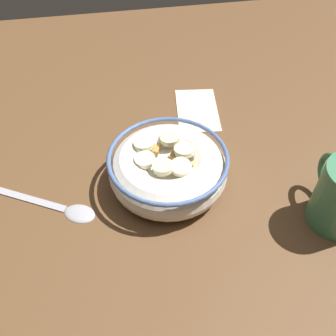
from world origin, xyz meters
TOP-DOWN VIEW (x-y plane):
  - ground_plane at (0.00, 0.00)cm, footprint 109.64×109.64cm
  - cereal_bowl at (0.01, -0.00)cm, footprint 16.16×16.16cm
  - spoon at (-2.12, 14.45)cm, footprint 9.36×14.94cm
  - folded_napkin at (14.99, -7.76)cm, footprint 12.17×8.24cm

SIDE VIEW (x-z plane):
  - ground_plane at x=0.00cm, z-range -2.00..0.00cm
  - folded_napkin at x=14.99cm, z-range 0.00..0.30cm
  - spoon at x=-2.12cm, z-range -0.07..0.73cm
  - cereal_bowl at x=0.01cm, z-range -0.03..5.91cm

